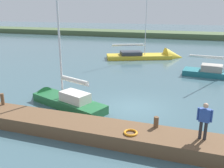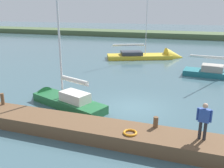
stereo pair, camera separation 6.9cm
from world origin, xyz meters
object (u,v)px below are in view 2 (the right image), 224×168
Objects in this scene: mooring_post_near at (156,122)px; person_on_dock at (204,119)px; mooring_post_far at (2,99)px; sailboat_far_left at (61,101)px; sailboat_mid_channel at (153,57)px; life_ring_buoy at (130,133)px.

person_on_dock reaches higher than mooring_post_near.
mooring_post_far is 11.42m from person_on_dock.
mooring_post_far is 0.42× the size of person_on_dock.
sailboat_far_left is at bearing -100.95° from person_on_dock.
mooring_post_far is 3.71m from sailboat_far_left.
person_on_dock is at bearing -179.45° from sailboat_far_left.
sailboat_mid_channel is at bearing -156.31° from person_on_dock.
person_on_dock is at bearing -170.13° from life_ring_buoy.
person_on_dock is at bearing 177.50° from mooring_post_far.
sailboat_far_left is (5.90, -3.79, -0.54)m from life_ring_buoy.
mooring_post_near is at bearing -134.08° from life_ring_buoy.
person_on_dock is (-3.14, -0.55, 0.94)m from life_ring_buoy.
mooring_post_near is 1.47m from life_ring_buoy.
mooring_post_far is at bearing 69.75° from sailboat_far_left.
sailboat_far_left is 4.68× the size of person_on_dock.
sailboat_mid_channel is 7.10× the size of person_on_dock.
mooring_post_far is at bearing -83.74° from person_on_dock.
sailboat_mid_channel reaches higher than sailboat_far_left.
sailboat_far_left is at bearing -32.68° from life_ring_buoy.
mooring_post_near is 21.77m from sailboat_mid_channel.
life_ring_buoy is at bearing 167.59° from sailboat_far_left.
person_on_dock is (-5.85, 21.93, 1.59)m from sailboat_mid_channel.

